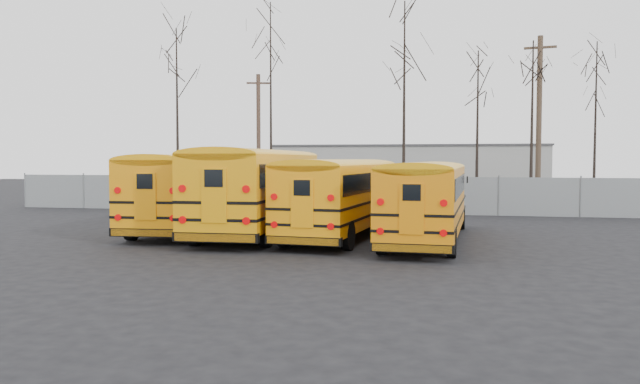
% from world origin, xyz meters
% --- Properties ---
extents(ground, '(120.00, 120.00, 0.00)m').
position_xyz_m(ground, '(0.00, 0.00, 0.00)').
color(ground, black).
rests_on(ground, ground).
extents(fence, '(40.00, 0.04, 2.00)m').
position_xyz_m(fence, '(0.00, 12.00, 1.00)').
color(fence, gray).
rests_on(fence, ground).
extents(distant_building, '(22.00, 8.00, 4.00)m').
position_xyz_m(distant_building, '(2.00, 32.00, 2.00)').
color(distant_building, '#A2A29D').
rests_on(distant_building, ground).
extents(bus_a, '(3.42, 11.47, 3.17)m').
position_xyz_m(bus_a, '(-4.83, 2.65, 1.86)').
color(bus_a, black).
rests_on(bus_a, ground).
extents(bus_b, '(3.14, 12.19, 3.39)m').
position_xyz_m(bus_b, '(-1.77, 2.01, 1.98)').
color(bus_b, black).
rests_on(bus_b, ground).
extents(bus_c, '(3.44, 10.82, 2.98)m').
position_xyz_m(bus_c, '(1.59, 1.60, 1.75)').
color(bus_c, black).
rests_on(bus_c, ground).
extents(bus_d, '(2.89, 10.43, 2.89)m').
position_xyz_m(bus_d, '(4.74, 0.66, 1.69)').
color(bus_d, black).
rests_on(bus_d, ground).
extents(utility_pole_left, '(1.44, 0.51, 8.27)m').
position_xyz_m(utility_pole_left, '(-6.38, 16.26, 4.25)').
color(utility_pole_left, '#4A362A').
rests_on(utility_pole_left, ground).
extents(utility_pole_right, '(1.76, 0.37, 9.89)m').
position_xyz_m(utility_pole_right, '(10.41, 15.76, 5.08)').
color(utility_pole_right, '#493829').
rests_on(utility_pole_right, ground).
extents(tree_0, '(0.26, 0.26, 10.98)m').
position_xyz_m(tree_0, '(-11.03, 14.42, 5.49)').
color(tree_0, black).
rests_on(tree_0, ground).
extents(tree_1, '(0.26, 0.26, 12.69)m').
position_xyz_m(tree_1, '(-5.54, 16.17, 6.35)').
color(tree_1, black).
rests_on(tree_1, ground).
extents(tree_2, '(0.26, 0.26, 12.08)m').
position_xyz_m(tree_2, '(2.84, 15.17, 6.04)').
color(tree_2, black).
rests_on(tree_2, ground).
extents(tree_3, '(0.26, 0.26, 9.56)m').
position_xyz_m(tree_3, '(7.10, 18.00, 4.78)').
color(tree_3, black).
rests_on(tree_3, ground).
extents(tree_4, '(0.26, 0.26, 9.43)m').
position_xyz_m(tree_4, '(9.89, 14.58, 4.72)').
color(tree_4, black).
rests_on(tree_4, ground).
extents(tree_5, '(0.26, 0.26, 9.63)m').
position_xyz_m(tree_5, '(13.61, 16.73, 4.82)').
color(tree_5, black).
rests_on(tree_5, ground).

